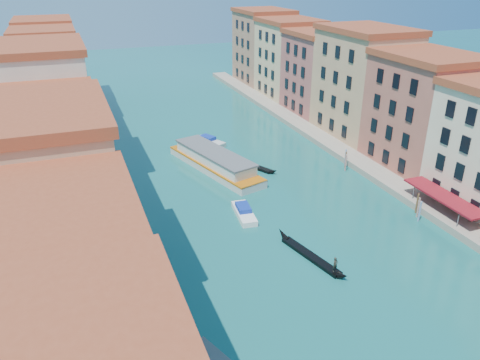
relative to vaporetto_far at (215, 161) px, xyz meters
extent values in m
cube|color=tan|center=(-24.42, -41.56, 7.05)|extent=(12.00, 15.00, 17.00)
cube|color=#933B20|center=(-24.42, -41.56, 16.05)|extent=(12.80, 15.40, 1.00)
cube|color=tan|center=(-24.42, -25.56, 8.05)|extent=(12.00, 17.00, 19.00)
cube|color=#933B20|center=(-24.42, -25.56, 18.05)|extent=(12.80, 17.40, 1.00)
cube|color=#DFAC8B|center=(-24.42, -10.06, 6.80)|extent=(12.00, 14.00, 16.50)
cube|color=#933B20|center=(-24.42, -10.06, 15.55)|extent=(12.80, 14.40, 1.00)
cube|color=beige|center=(-24.42, 5.94, 8.55)|extent=(12.00, 18.00, 20.00)
cube|color=#933B20|center=(-24.42, 5.94, 19.05)|extent=(12.80, 18.40, 1.00)
cube|color=tan|center=(-24.42, 22.94, 7.30)|extent=(12.00, 16.00, 17.50)
cube|color=#933B20|center=(-24.42, 22.94, 16.55)|extent=(12.80, 16.40, 1.00)
cube|color=#AE7C5B|center=(-24.42, 38.44, 7.80)|extent=(12.00, 15.00, 18.50)
cube|color=#933B20|center=(-24.42, 38.44, 17.55)|extent=(12.80, 15.40, 1.00)
cube|color=#D1B789|center=(-24.42, 54.44, 8.05)|extent=(12.00, 17.00, 19.00)
cube|color=#933B20|center=(-24.42, 54.44, 18.05)|extent=(12.80, 17.40, 1.00)
cube|color=#A65442|center=(31.58, -11.06, 7.55)|extent=(12.00, 16.00, 18.00)
cube|color=#933B20|center=(31.58, -11.06, 17.05)|extent=(12.80, 16.40, 1.00)
cube|color=tan|center=(31.58, 5.94, 8.55)|extent=(12.00, 18.00, 20.00)
cube|color=#933B20|center=(31.58, 5.94, 19.05)|extent=(12.80, 18.40, 1.00)
cube|color=#A2524A|center=(31.58, 22.44, 7.30)|extent=(12.00, 15.00, 17.50)
cube|color=#933B20|center=(31.58, 22.44, 16.55)|extent=(12.80, 15.40, 1.00)
cube|color=tan|center=(31.58, 37.94, 7.80)|extent=(12.00, 16.00, 18.50)
cube|color=#933B20|center=(31.58, 37.94, 17.55)|extent=(12.80, 16.40, 1.00)
cube|color=#9D6B50|center=(31.58, 54.44, 8.30)|extent=(12.00, 17.00, 19.50)
cube|color=#933B20|center=(31.58, 54.44, 18.55)|extent=(12.80, 17.40, 1.00)
cube|color=gray|center=(23.58, -0.06, -0.95)|extent=(4.00, 140.00, 1.00)
cube|color=maroon|center=(23.78, -26.06, 1.55)|extent=(3.20, 12.60, 0.25)
cylinder|color=#5B5B5D|center=(22.38, -30.26, 0.05)|extent=(0.12, 0.12, 3.00)
cylinder|color=#5B5B5D|center=(22.38, -21.86, 0.05)|extent=(0.12, 0.12, 3.00)
cylinder|color=brown|center=(20.08, -26.06, -0.15)|extent=(0.24, 0.24, 3.20)
cylinder|color=brown|center=(20.68, -25.06, -0.15)|extent=(0.24, 0.24, 3.20)
cylinder|color=brown|center=(21.28, -24.06, -0.15)|extent=(0.24, 0.24, 3.20)
cylinder|color=brown|center=(20.08, -8.06, -0.15)|extent=(0.24, 0.24, 3.20)
cylinder|color=brown|center=(20.68, -7.06, -0.15)|extent=(0.24, 0.24, 3.20)
cylinder|color=brown|center=(21.28, -6.06, -0.15)|extent=(0.24, 0.24, 3.20)
cube|color=silver|center=(0.00, 0.00, -0.80)|extent=(10.63, 22.10, 1.30)
cube|color=silver|center=(0.00, 0.00, 0.61)|extent=(8.92, 17.80, 1.73)
cube|color=#5B5B5D|center=(0.00, 0.00, 1.63)|extent=(9.38, 18.41, 0.27)
cube|color=#C2630B|center=(0.00, 0.00, -0.20)|extent=(10.68, 22.12, 0.27)
cube|color=black|center=(2.50, -28.71, -1.22)|extent=(3.30, 9.20, 0.46)
cone|color=black|center=(1.27, -23.74, -0.83)|extent=(1.39, 2.21, 1.72)
cone|color=black|center=(3.73, -33.67, -0.94)|extent=(1.30, 1.87, 1.51)
imported|color=#2B2A20|center=(3.44, -32.48, -0.16)|extent=(0.73, 0.56, 1.76)
cube|color=black|center=(5.95, -0.72, -1.22)|extent=(5.34, 8.68, 0.46)
cone|color=black|center=(3.54, 3.81, -0.83)|extent=(1.78, 2.25, 1.72)
cone|color=black|center=(8.36, -5.25, -0.93)|extent=(1.62, 1.94, 1.52)
cube|color=white|center=(-1.12, -16.59, -1.07)|extent=(2.77, 6.74, 0.75)
cube|color=#13319C|center=(-1.07, -16.13, -0.42)|extent=(1.98, 2.98, 0.66)
cube|color=silver|center=(2.82, 12.27, -1.05)|extent=(5.04, 7.13, 0.79)
cube|color=#13319C|center=(2.60, 12.71, -0.36)|extent=(2.91, 3.44, 0.69)
camera|label=1|loc=(-21.14, -68.62, 29.39)|focal=35.00mm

